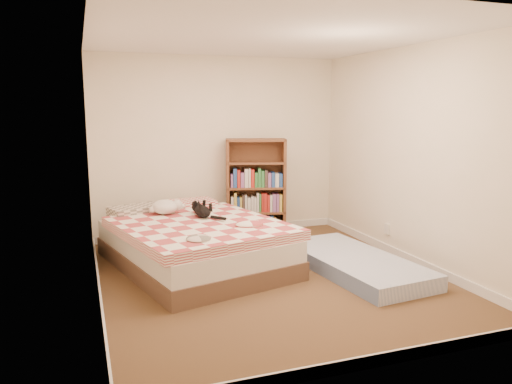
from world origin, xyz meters
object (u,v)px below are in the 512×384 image
object	(u,v)px
floor_mattress	(354,263)
black_cat	(202,211)
bookshelf	(255,200)
bed	(193,242)
white_dog	(166,207)

from	to	relation	value
floor_mattress	black_cat	world-z (taller)	black_cat
bookshelf	floor_mattress	size ratio (longest dim) A/B	0.72
bed	bookshelf	distance (m)	1.54
black_cat	bed	bearing A→B (deg)	-139.97
floor_mattress	white_dog	distance (m)	2.31
floor_mattress	white_dog	world-z (taller)	white_dog
bed	floor_mattress	world-z (taller)	bed
bookshelf	black_cat	bearing A→B (deg)	-122.68
black_cat	bookshelf	bearing A→B (deg)	37.20
bookshelf	bed	bearing A→B (deg)	-122.30
bookshelf	white_dog	bearing A→B (deg)	-140.40
bed	bookshelf	world-z (taller)	bookshelf
floor_mattress	black_cat	xyz separation A→B (m)	(-1.50, 0.95, 0.52)
bookshelf	floor_mattress	bearing A→B (deg)	-58.79
bed	floor_mattress	bearing A→B (deg)	-40.07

